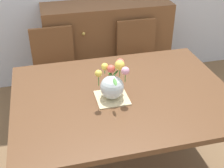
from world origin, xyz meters
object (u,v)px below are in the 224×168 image
at_px(chair_left, 55,67).
at_px(flower_vase, 113,83).
at_px(chair_right, 139,58).
at_px(dresser, 107,47).
at_px(dining_table, 123,102).

relative_size(chair_left, flower_vase, 3.32).
height_order(chair_right, dresser, dresser).
xyz_separation_m(dining_table, flower_vase, (-0.09, -0.03, 0.20)).
distance_m(chair_right, dresser, 0.46).
bearing_deg(dresser, chair_left, -148.19).
distance_m(chair_left, flower_vase, 1.09).
bearing_deg(dresser, dining_table, -98.05).
xyz_separation_m(dresser, flower_vase, (-0.28, -1.36, 0.37)).
bearing_deg(chair_right, dresser, -57.18).
xyz_separation_m(chair_left, dresser, (0.63, 0.39, -0.02)).
height_order(chair_left, flower_vase, flower_vase).
height_order(dining_table, dresser, dresser).
height_order(chair_left, chair_right, same).
bearing_deg(flower_vase, chair_right, 61.60).
distance_m(dining_table, dresser, 1.35).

